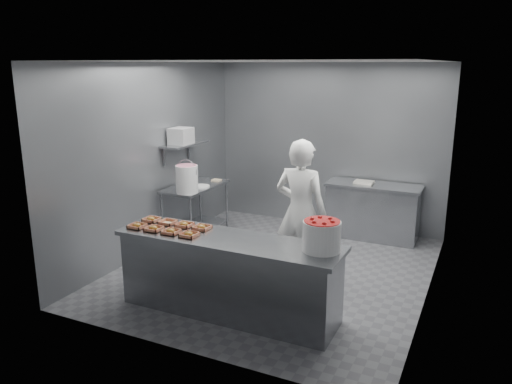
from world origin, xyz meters
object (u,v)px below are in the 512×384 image
tray_3 (189,234)px  tray_2 (171,231)px  service_counter (229,275)px  back_counter (372,211)px  tray_7 (202,227)px  glaze_bucket (187,178)px  prep_table (196,204)px  tray_5 (168,222)px  appliance (181,136)px  tray_1 (154,229)px  worker (301,212)px  tray_4 (151,219)px  tray_0 (137,226)px  tray_6 (184,225)px  strawberry_tub (322,235)px

tray_3 → tray_2: bearing=180.0°
service_counter → back_counter: size_ratio=1.73×
tray_7 → glaze_bucket: bearing=128.4°
prep_table → tray_5: tray_5 is taller
prep_table → tray_2: bearing=-64.6°
service_counter → appliance: (-1.82, 1.86, 1.24)m
tray_3 → tray_5: bearing=150.2°
service_counter → tray_1: tray_1 is taller
back_counter → worker: (-0.48, -2.09, 0.49)m
tray_4 → appliance: appliance is taller
tray_7 → appliance: (-1.40, 1.72, 0.77)m
service_counter → back_counter: bearing=74.5°
tray_4 → tray_7: bearing=0.0°
glaze_bucket → appliance: size_ratio=1.51×
tray_7 → glaze_bucket: glaze_bucket is taller
tray_0 → tray_7: (0.72, 0.27, 0.00)m
back_counter → appliance: 3.30m
prep_table → worker: bearing=-20.9°
appliance → tray_6: bearing=-56.7°
tray_5 → glaze_bucket: size_ratio=0.37×
prep_table → tray_7: size_ratio=6.40×
worker → strawberry_tub: worker is taller
back_counter → strawberry_tub: 3.24m
tray_5 → worker: size_ratio=0.10×
tray_7 → tray_1: bearing=-150.4°
tray_5 → prep_table: bearing=112.5°
tray_4 → tray_6: (0.48, 0.00, 0.00)m
back_counter → tray_7: tray_7 is taller
tray_6 → glaze_bucket: 1.63m
prep_table → appliance: size_ratio=3.59×
tray_2 → tray_3: (0.24, 0.00, 0.00)m
back_counter → tray_0: size_ratio=8.01×
tray_4 → strawberry_tub: 2.20m
tray_4 → appliance: (-0.68, 1.72, 0.77)m
glaze_bucket → appliance: bearing=131.8°
tray_4 → appliance: size_ratio=0.56×
tray_1 → tray_5: size_ratio=1.00×
tray_6 → worker: worker is taller
tray_3 → worker: bearing=57.0°
prep_table → worker: (2.07, -0.79, 0.35)m
tray_0 → tray_4: 0.27m
prep_table → tray_2: size_ratio=6.40×
tray_2 → tray_5: bearing=130.9°
tray_4 → glaze_bucket: size_ratio=0.37×
appliance → tray_2: bearing=-60.5°
prep_table → tray_0: (0.51, -2.09, 0.33)m
prep_table → glaze_bucket: 0.70m
prep_table → tray_2: 2.33m
tray_7 → strawberry_tub: size_ratio=0.48×
prep_table → tray_4: (0.51, -1.81, 0.33)m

